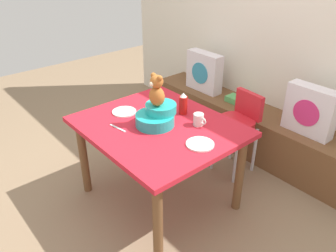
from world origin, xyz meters
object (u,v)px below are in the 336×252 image
(book_stack, at_px, (236,100))
(ketchup_bottle, at_px, (183,104))
(pillow_floral_left, at_px, (204,72))
(pillow_floral_right, at_px, (310,111))
(highchair, at_px, (238,123))
(dining_table, at_px, (158,136))
(teddy_bear, at_px, (156,91))
(infant_seat_teal, at_px, (157,116))
(dinner_plate_near, at_px, (200,144))
(dinner_plate_far, at_px, (124,112))
(coffee_mug, at_px, (199,120))

(book_stack, distance_m, ketchup_bottle, 1.07)
(pillow_floral_left, relative_size, pillow_floral_right, 1.00)
(pillow_floral_right, bearing_deg, highchair, -137.28)
(dining_table, bearing_deg, book_stack, 100.95)
(pillow_floral_right, relative_size, teddy_bear, 1.76)
(pillow_floral_left, height_order, teddy_bear, teddy_bear)
(infant_seat_teal, relative_size, dinner_plate_near, 1.65)
(pillow_floral_right, xyz_separation_m, teddy_bear, (-0.60, -1.24, 0.34))
(teddy_bear, height_order, dinner_plate_near, teddy_bear)
(infant_seat_teal, bearing_deg, pillow_floral_left, 119.33)
(book_stack, bearing_deg, ketchup_bottle, -76.93)
(highchair, xyz_separation_m, teddy_bear, (-0.15, -0.83, 0.50))
(dinner_plate_far, bearing_deg, pillow_floral_left, 105.40)
(pillow_floral_left, height_order, ketchup_bottle, ketchup_bottle)
(highchair, xyz_separation_m, ketchup_bottle, (-0.15, -0.55, 0.31))
(book_stack, bearing_deg, coffee_mug, -66.25)
(coffee_mug, distance_m, dinner_plate_near, 0.29)
(pillow_floral_right, bearing_deg, dining_table, -115.24)
(dining_table, relative_size, coffee_mug, 9.99)
(book_stack, relative_size, dinner_plate_near, 1.00)
(pillow_floral_right, distance_m, book_stack, 0.85)
(pillow_floral_right, xyz_separation_m, book_stack, (-0.83, 0.02, -0.19))
(dinner_plate_near, bearing_deg, dining_table, -175.00)
(dinner_plate_near, relative_size, dinner_plate_far, 1.00)
(pillow_floral_left, height_order, dinner_plate_far, pillow_floral_left)
(ketchup_bottle, distance_m, coffee_mug, 0.23)
(book_stack, height_order, ketchup_bottle, ketchup_bottle)
(pillow_floral_left, bearing_deg, dinner_plate_near, -46.84)
(coffee_mug, bearing_deg, book_stack, 113.75)
(book_stack, relative_size, infant_seat_teal, 0.61)
(pillow_floral_left, bearing_deg, ketchup_bottle, -54.32)
(book_stack, bearing_deg, teddy_bear, -79.53)
(book_stack, relative_size, dinner_plate_far, 1.00)
(coffee_mug, bearing_deg, pillow_floral_right, 69.58)
(infant_seat_teal, bearing_deg, pillow_floral_right, 64.42)
(dining_table, bearing_deg, infant_seat_teal, -163.16)
(pillow_floral_right, xyz_separation_m, dinner_plate_near, (-0.17, -1.20, 0.07))
(teddy_bear, xyz_separation_m, coffee_mug, (0.22, 0.24, -0.23))
(dinner_plate_near, bearing_deg, dinner_plate_far, -171.00)
(book_stack, distance_m, highchair, 0.58)
(dining_table, height_order, highchair, highchair)
(pillow_floral_right, distance_m, infant_seat_teal, 1.39)
(pillow_floral_right, xyz_separation_m, coffee_mug, (-0.38, -1.01, 0.11))
(book_stack, xyz_separation_m, dinner_plate_far, (-0.10, -1.35, 0.26))
(dinner_plate_near, bearing_deg, coffee_mug, 137.26)
(pillow_floral_right, relative_size, dinner_plate_far, 2.20)
(pillow_floral_left, distance_m, pillow_floral_right, 1.29)
(book_stack, xyz_separation_m, infant_seat_teal, (0.23, -1.26, 0.32))
(book_stack, bearing_deg, dinner_plate_near, -61.53)
(infant_seat_teal, height_order, coffee_mug, infant_seat_teal)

